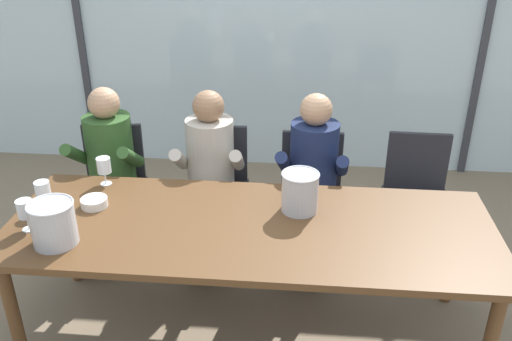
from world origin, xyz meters
The scene contains 19 objects.
ground centered at (0.00, 1.00, 0.00)m, with size 14.00×14.00×0.00m, color #847056.
window_glass_panel centered at (0.00, 2.31, 1.30)m, with size 7.82×0.03×2.60m, color silver.
window_mullion_left centered at (-1.76, 2.29, 1.30)m, with size 0.06×0.06×2.60m, color #38383D.
window_mullion_right centered at (1.76, 2.29, 1.30)m, with size 0.06×0.06×2.60m, color #38383D.
hillside_vineyard centered at (0.00, 6.19, 0.80)m, with size 13.82×2.40×1.60m, color #477A38.
dining_table centered at (0.00, 0.00, 0.67)m, with size 2.62×0.97×0.73m.
chair_near_curtain centered at (-1.07, 0.88, 0.51)m, with size 0.49×0.49×0.88m.
chair_left_of_center centered at (-0.33, 0.92, 0.51)m, with size 0.46×0.46×0.88m.
chair_center centered at (0.33, 0.87, 0.51)m, with size 0.45×0.45×0.88m.
chair_right_of_center centered at (1.06, 0.92, 0.51)m, with size 0.45×0.45×0.88m.
person_olive_shirt centered at (-1.05, 0.76, 0.69)m, with size 0.47×0.62×1.20m.
person_beige_jumper centered at (-0.35, 0.76, 0.69)m, with size 0.48×0.62×1.20m.
person_navy_polo centered at (0.34, 0.76, 0.69)m, with size 0.48×0.63×1.20m.
ice_bucket_primary centered at (0.26, 0.18, 0.85)m, with size 0.21×0.21×0.23m.
ice_bucket_secondary centered at (-0.96, -0.26, 0.85)m, with size 0.23×0.23×0.23m.
tasting_bowl centered at (-0.90, 0.11, 0.76)m, with size 0.15×0.15×0.05m, color silver.
wine_glass_by_left_taster centered at (-1.16, 0.05, 0.85)m, with size 0.08×0.08×0.17m.
wine_glass_near_bucket centered at (-0.92, 0.38, 0.86)m, with size 0.08×0.08×0.17m.
wine_glass_center_pour centered at (-1.16, -0.15, 0.85)m, with size 0.08×0.08×0.17m.
Camera 1 is at (0.26, -2.48, 2.30)m, focal length 38.36 mm.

